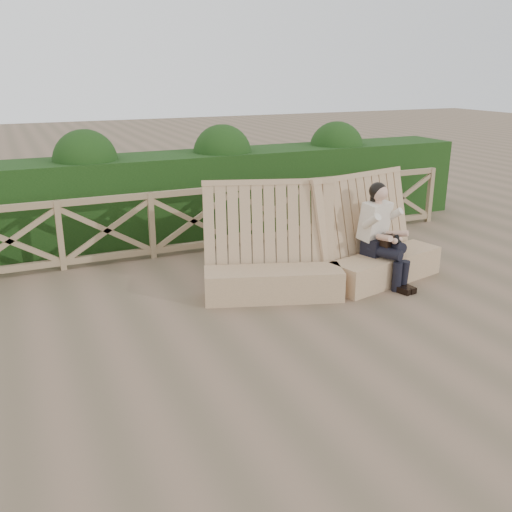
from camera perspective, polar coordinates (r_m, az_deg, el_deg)
name	(u,v)px	position (r m, az deg, el deg)	size (l,w,h in m)	color
ground	(288,336)	(6.78, 3.26, -7.96)	(60.00, 60.00, 0.00)	brown
bench	(329,262)	(8.13, 7.35, -0.56)	(3.72, 1.30, 1.55)	#9E7E5A
woman	(382,232)	(8.35, 12.45, 2.35)	(0.56, 0.98, 1.47)	black
guardrail	(193,221)	(9.63, -6.29, 3.52)	(10.10, 0.09, 1.10)	#81674B
hedge	(173,195)	(10.71, -8.34, 6.02)	(12.00, 1.20, 1.50)	black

